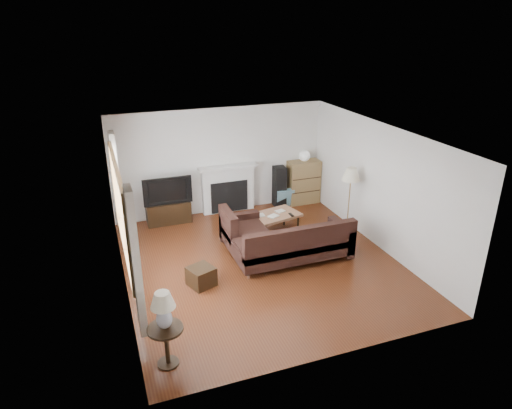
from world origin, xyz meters
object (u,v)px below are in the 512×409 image
object	(u,v)px
side_table	(167,346)
tv_stand	(168,212)
floor_lamp	(349,201)
bookshelf	(303,182)
coffee_table	(272,225)
sectional_sofa	(293,242)

from	to	relation	value
side_table	tv_stand	bearing A→B (deg)	79.81
floor_lamp	side_table	world-z (taller)	floor_lamp
floor_lamp	side_table	distance (m)	5.18
bookshelf	side_table	distance (m)	6.28
tv_stand	coffee_table	size ratio (longest dim) A/B	0.82
coffee_table	side_table	world-z (taller)	side_table
coffee_table	floor_lamp	world-z (taller)	floor_lamp
bookshelf	floor_lamp	world-z (taller)	floor_lamp
floor_lamp	sectional_sofa	bearing A→B (deg)	-156.10
sectional_sofa	tv_stand	bearing A→B (deg)	126.84
tv_stand	side_table	bearing A→B (deg)	-100.19
tv_stand	floor_lamp	size ratio (longest dim) A/B	0.66
coffee_table	floor_lamp	size ratio (longest dim) A/B	0.81
tv_stand	side_table	size ratio (longest dim) A/B	1.64
tv_stand	coffee_table	world-z (taller)	tv_stand
bookshelf	sectional_sofa	distance (m)	3.00
bookshelf	coffee_table	bearing A→B (deg)	-134.72
bookshelf	side_table	bearing A→B (deg)	-132.28
tv_stand	sectional_sofa	size ratio (longest dim) A/B	0.40
sectional_sofa	floor_lamp	distance (m)	1.79
floor_lamp	tv_stand	bearing A→B (deg)	152.06
bookshelf	coffee_table	world-z (taller)	bookshelf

